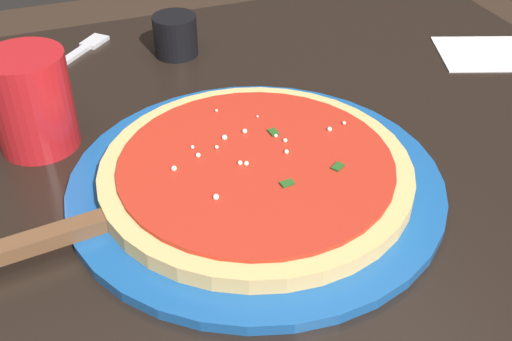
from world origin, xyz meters
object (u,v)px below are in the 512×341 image
cup_small_sauce (175,35)px  fork (66,61)px  napkin_folded_right (491,54)px  serving_plate (256,183)px  pizza (256,170)px  cup_tall_drink (32,101)px  pizza_server (81,229)px

cup_small_sauce → fork: 0.14m
cup_small_sauce → napkin_folded_right: 0.41m
serving_plate → pizza: pizza is taller
serving_plate → cup_tall_drink: bearing=141.5°
pizza_server → napkin_folded_right: pizza_server is taller
serving_plate → pizza_server: (-0.17, -0.02, 0.01)m
pizza_server → fork: bearing=85.4°
pizza_server → cup_small_sauce: size_ratio=3.95×
cup_small_sauce → pizza: bearing=-90.2°
cup_tall_drink → fork: (0.05, 0.18, -0.05)m
cup_small_sauce → serving_plate: bearing=-90.2°
pizza_server → cup_small_sauce: 0.36m
cup_tall_drink → pizza: bearing=-38.5°
serving_plate → napkin_folded_right: 0.42m
cup_small_sauce → cup_tall_drink: bearing=-140.7°
pizza → cup_tall_drink: (-0.19, 0.15, 0.03)m
serving_plate → fork: 0.36m
cup_small_sauce → fork: bearing=169.6°
pizza_server → napkin_folded_right: 0.58m
pizza_server → cup_small_sauce: cup_small_sauce is taller
cup_tall_drink → cup_small_sauce: bearing=39.3°
serving_plate → pizza_server: size_ratio=1.60×
serving_plate → cup_tall_drink: (-0.19, 0.15, 0.05)m
fork → pizza: bearing=-67.0°
pizza → napkin_folded_right: bearing=22.0°
cup_tall_drink → fork: cup_tall_drink is taller
cup_tall_drink → cup_small_sauce: cup_tall_drink is taller
pizza → cup_small_sauce: 0.30m
serving_plate → fork: bearing=113.0°
fork → serving_plate: bearing=-67.0°
cup_tall_drink → napkin_folded_right: 0.58m
serving_plate → pizza: (0.00, 0.00, 0.01)m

